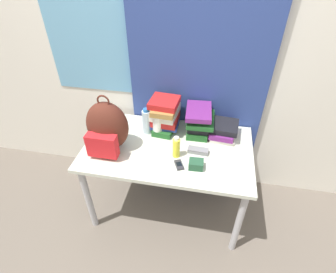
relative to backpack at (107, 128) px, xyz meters
The scene contains 14 objects.
ground_plane 1.03m from the backpack, 33.59° to the right, with size 12.00×12.00×0.00m, color #665B51.
wall_back 0.78m from the backpack, 52.06° to the left, with size 6.00×0.06×2.50m.
curtain_blue 0.85m from the backpack, 39.79° to the left, with size 1.08×0.04×2.50m.
desk 0.51m from the backpack, 11.50° to the left, with size 1.27×0.74×0.70m.
backpack is the anchor object (origin of this frame).
book_stack_left 0.48m from the backpack, 40.22° to the left, with size 0.23×0.30×0.28m.
book_stack_center 0.71m from the backpack, 26.01° to the left, with size 0.23×0.29×0.22m.
book_stack_right 0.89m from the backpack, 20.22° to the left, with size 0.23×0.27×0.12m.
water_bottle 0.34m from the backpack, 46.16° to the left, with size 0.07×0.07×0.22m.
sports_bottle 0.40m from the backpack, 34.84° to the left, with size 0.08×0.08×0.24m.
sunscreen_bottle 0.52m from the backpack, ahead, with size 0.05×0.05×0.17m.
cell_phone 0.58m from the backpack, 10.32° to the right, with size 0.08×0.11×0.02m.
sunglasses_case 0.68m from the backpack, ahead, with size 0.15×0.06×0.04m.
camera_pouch 0.68m from the backpack, ahead, with size 0.10×0.08×0.06m.
Camera 1 is at (0.28, -1.12, 2.00)m, focal length 28.00 mm.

